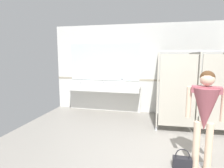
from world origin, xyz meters
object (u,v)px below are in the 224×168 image
object	(u,v)px
person_standing	(205,109)
handbag	(182,162)
paper_cup	(115,85)
soap_dispenser	(122,83)

from	to	relation	value
person_standing	handbag	size ratio (longest dim) A/B	4.78
handbag	paper_cup	size ratio (longest dim) A/B	3.39
handbag	person_standing	bearing A→B (deg)	9.55
paper_cup	handbag	bearing A→B (deg)	-56.68
handbag	soap_dispenser	bearing A→B (deg)	118.13
handbag	paper_cup	distance (m)	3.16
person_standing	soap_dispenser	world-z (taller)	person_standing
paper_cup	soap_dispenser	bearing A→B (deg)	63.48
soap_dispenser	person_standing	bearing A→B (deg)	-57.01
person_standing	paper_cup	size ratio (longest dim) A/B	16.21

